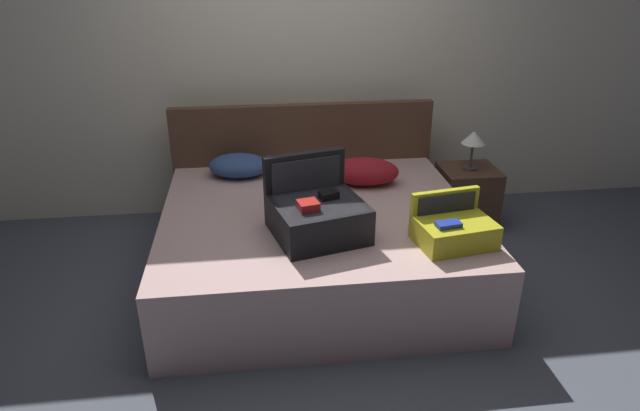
% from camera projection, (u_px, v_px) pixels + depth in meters
% --- Properties ---
extents(ground_plane, '(12.00, 12.00, 0.00)m').
position_uv_depth(ground_plane, '(325.00, 311.00, 3.52)').
color(ground_plane, '#4C515B').
extents(back_wall, '(8.00, 0.10, 2.60)m').
position_uv_depth(back_wall, '(299.00, 56.00, 4.45)').
color(back_wall, beige).
rests_on(back_wall, ground).
extents(bed, '(2.03, 1.79, 0.51)m').
position_uv_depth(bed, '(318.00, 245.00, 3.77)').
color(bed, '#BC9993').
rests_on(bed, ground).
extents(headboard, '(2.07, 0.08, 0.99)m').
position_uv_depth(headboard, '(304.00, 164.00, 4.51)').
color(headboard, '#4C3323').
rests_on(headboard, ground).
extents(hard_case_large, '(0.62, 0.62, 0.45)m').
position_uv_depth(hard_case_large, '(317.00, 213.00, 3.31)').
color(hard_case_large, black).
rests_on(hard_case_large, bed).
extents(hard_case_medium, '(0.48, 0.38, 0.28)m').
position_uv_depth(hard_case_medium, '(454.00, 229.00, 3.22)').
color(hard_case_medium, gold).
rests_on(hard_case_medium, bed).
extents(pillow_near_headboard, '(0.49, 0.36, 0.17)m').
position_uv_depth(pillow_near_headboard, '(239.00, 165.00, 4.18)').
color(pillow_near_headboard, navy).
rests_on(pillow_near_headboard, bed).
extents(pillow_center_head, '(0.55, 0.40, 0.19)m').
position_uv_depth(pillow_center_head, '(364.00, 171.00, 4.04)').
color(pillow_center_head, maroon).
rests_on(pillow_center_head, bed).
extents(nightstand, '(0.44, 0.40, 0.50)m').
position_uv_depth(nightstand, '(466.00, 197.00, 4.50)').
color(nightstand, '#4C3323').
rests_on(nightstand, ground).
extents(table_lamp, '(0.18, 0.18, 0.31)m').
position_uv_depth(table_lamp, '(473.00, 139.00, 4.29)').
color(table_lamp, '#3F3833').
rests_on(table_lamp, nightstand).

